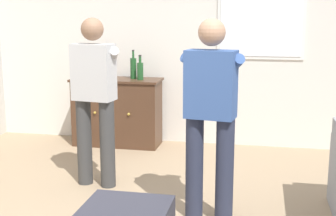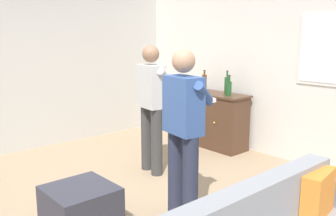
{
  "view_description": "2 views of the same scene",
  "coord_description": "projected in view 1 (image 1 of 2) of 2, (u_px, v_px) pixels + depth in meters",
  "views": [
    {
      "loc": [
        1.07,
        -3.5,
        1.7
      ],
      "look_at": [
        0.32,
        0.23,
        0.94
      ],
      "focal_mm": 50.0,
      "sensor_mm": 36.0,
      "label": 1
    },
    {
      "loc": [
        3.18,
        -2.18,
        1.81
      ],
      "look_at": [
        0.23,
        0.42,
        1.04
      ],
      "focal_mm": 40.0,
      "sensor_mm": 36.0,
      "label": 2
    }
  ],
  "objects": [
    {
      "name": "wall_back_with_window",
      "position": [
        183.0,
        38.0,
        6.18
      ],
      "size": [
        5.2,
        0.15,
        2.8
      ],
      "color": "silver",
      "rests_on": "ground"
    },
    {
      "name": "sideboard_cabinet",
      "position": [
        117.0,
        112.0,
        6.18
      ],
      "size": [
        1.17,
        0.49,
        0.89
      ],
      "color": "#472D1E",
      "rests_on": "ground"
    },
    {
      "name": "bottle_wine_green",
      "position": [
        140.0,
        70.0,
        5.97
      ],
      "size": [
        0.08,
        0.08,
        0.32
      ],
      "color": "#1E4C23",
      "rests_on": "sideboard_cabinet"
    },
    {
      "name": "bottle_liquor_amber",
      "position": [
        98.0,
        67.0,
        6.16
      ],
      "size": [
        0.08,
        0.08,
        0.35
      ],
      "color": "#593314",
      "rests_on": "sideboard_cabinet"
    },
    {
      "name": "bottle_spirits_clear",
      "position": [
        133.0,
        68.0,
        6.08
      ],
      "size": [
        0.08,
        0.08,
        0.37
      ],
      "color": "#1E4C23",
      "rests_on": "sideboard_cabinet"
    },
    {
      "name": "person_standing_left",
      "position": [
        95.0,
        94.0,
        4.61
      ],
      "size": [
        0.55,
        0.5,
        1.68
      ],
      "color": "#383838",
      "rests_on": "ground"
    },
    {
      "name": "person_standing_right",
      "position": [
        211.0,
        111.0,
        3.81
      ],
      "size": [
        0.55,
        0.5,
        1.68
      ],
      "color": "#282D42",
      "rests_on": "ground"
    }
  ]
}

